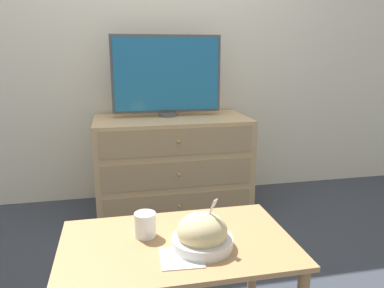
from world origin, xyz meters
TOP-DOWN VIEW (x-y plane):
  - ground_plane at (0.00, 0.00)m, footprint 12.00×12.00m
  - wall_back at (0.00, 0.03)m, footprint 12.00×0.05m
  - dresser at (0.10, -0.32)m, footprint 1.18×0.60m
  - tv at (0.07, -0.23)m, footprint 0.85×0.15m
  - coffee_table at (-0.12, -1.81)m, footprint 0.92×0.56m
  - takeout_bowl at (-0.04, -1.87)m, footprint 0.24×0.24m
  - drink_cup at (-0.24, -1.73)m, footprint 0.09×0.09m
  - napkin at (-0.13, -1.93)m, footprint 0.16×0.16m

SIDE VIEW (x-z plane):
  - ground_plane at x=0.00m, z-range 0.00..0.00m
  - dresser at x=0.10m, z-range 0.00..0.73m
  - coffee_table at x=-0.12m, z-range 0.17..0.67m
  - napkin at x=-0.13m, z-range 0.50..0.50m
  - drink_cup at x=-0.24m, z-range 0.49..0.59m
  - takeout_bowl at x=-0.04m, z-range 0.45..0.65m
  - tv at x=0.07m, z-range 0.74..1.36m
  - wall_back at x=0.00m, z-range 0.00..2.60m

